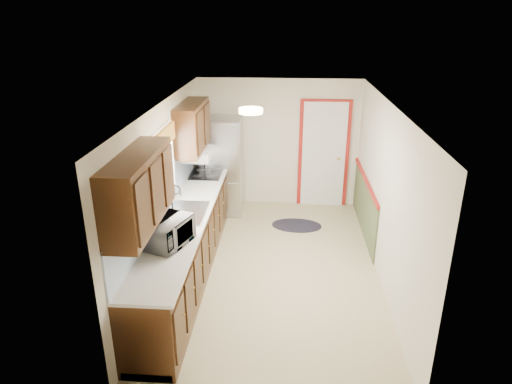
# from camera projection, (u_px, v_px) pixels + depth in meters

# --- Properties ---
(room_shell) EXTENTS (3.20, 5.20, 2.52)m
(room_shell) POSITION_uv_depth(u_px,v_px,m) (274.00, 192.00, 6.24)
(room_shell) COLOR tan
(room_shell) RESTS_ON ground
(kitchen_run) EXTENTS (0.63, 4.00, 2.20)m
(kitchen_run) POSITION_uv_depth(u_px,v_px,m) (182.00, 224.00, 6.19)
(kitchen_run) COLOR #331B0B
(kitchen_run) RESTS_ON ground
(back_wall_trim) EXTENTS (1.12, 2.30, 2.08)m
(back_wall_trim) POSITION_uv_depth(u_px,v_px,m) (332.00, 165.00, 8.34)
(back_wall_trim) COLOR maroon
(back_wall_trim) RESTS_ON ground
(ceiling_fixture) EXTENTS (0.30, 0.30, 0.06)m
(ceiling_fixture) POSITION_uv_depth(u_px,v_px,m) (251.00, 111.00, 5.65)
(ceiling_fixture) COLOR #FFD88C
(ceiling_fixture) RESTS_ON room_shell
(microwave) EXTENTS (0.50, 0.66, 0.39)m
(microwave) POSITION_uv_depth(u_px,v_px,m) (168.00, 230.00, 5.31)
(microwave) COLOR white
(microwave) RESTS_ON kitchen_run
(refrigerator) EXTENTS (0.75, 0.74, 1.76)m
(refrigerator) POSITION_uv_depth(u_px,v_px,m) (222.00, 166.00, 8.33)
(refrigerator) COLOR #B7B7BC
(refrigerator) RESTS_ON ground
(rug) EXTENTS (0.90, 0.61, 0.01)m
(rug) POSITION_uv_depth(u_px,v_px,m) (297.00, 225.00, 8.01)
(rug) COLOR black
(rug) RESTS_ON ground
(cooktop) EXTENTS (0.51, 0.62, 0.02)m
(cooktop) POSITION_uv_depth(u_px,v_px,m) (206.00, 174.00, 7.71)
(cooktop) COLOR black
(cooktop) RESTS_ON kitchen_run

